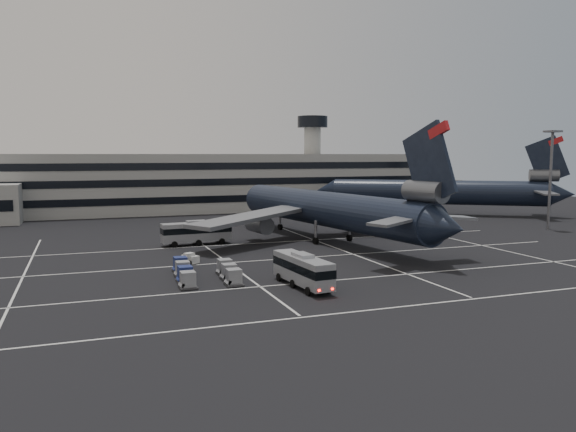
# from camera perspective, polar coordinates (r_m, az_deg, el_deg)

# --- Properties ---
(ground) EXTENTS (260.00, 260.00, 0.00)m
(ground) POSITION_cam_1_polar(r_m,az_deg,el_deg) (70.89, -0.63, -5.04)
(ground) COLOR black
(ground) RESTS_ON ground
(lane_markings) EXTENTS (90.00, 55.62, 0.01)m
(lane_markings) POSITION_cam_1_polar(r_m,az_deg,el_deg) (71.87, -0.11, -4.87)
(lane_markings) COLOR silver
(lane_markings) RESTS_ON ground
(terminal) EXTENTS (125.00, 26.00, 24.00)m
(terminal) POSITION_cam_1_polar(r_m,az_deg,el_deg) (138.33, -11.74, 3.25)
(terminal) COLOR gray
(terminal) RESTS_ON ground
(hills) EXTENTS (352.00, 180.00, 44.00)m
(hills) POSITION_cam_1_polar(r_m,az_deg,el_deg) (240.50, -10.20, -0.02)
(hills) COLOR #38332B
(hills) RESTS_ON ground
(lightpole_right) EXTENTS (2.40, 2.40, 18.28)m
(lightpole_right) POSITION_cam_1_polar(r_m,az_deg,el_deg) (114.41, 25.16, 4.64)
(lightpole_right) COLOR slate
(lightpole_right) RESTS_ON ground
(trijet_main) EXTENTS (46.84, 57.56, 18.08)m
(trijet_main) POSITION_cam_1_polar(r_m,az_deg,el_deg) (89.73, 4.06, 0.73)
(trijet_main) COLOR black
(trijet_main) RESTS_ON ground
(trijet_far) EXTENTS (50.65, 38.03, 18.08)m
(trijet_far) POSITION_cam_1_polar(r_m,az_deg,el_deg) (134.09, 15.41, 2.43)
(trijet_far) COLOR black
(trijet_far) RESTS_ON ground
(bus_near) EXTENTS (3.25, 10.30, 3.58)m
(bus_near) POSITION_cam_1_polar(r_m,az_deg,el_deg) (59.18, 1.50, -5.37)
(bus_near) COLOR #9B9DA3
(bus_near) RESTS_ON ground
(bus_far) EXTENTS (10.85, 3.33, 3.78)m
(bus_far) POSITION_cam_1_polar(r_m,az_deg,el_deg) (87.81, -9.29, -1.55)
(bus_far) COLOR #9B9DA3
(bus_far) RESTS_ON ground
(tug_b) EXTENTS (2.22, 2.62, 1.45)m
(tug_b) POSITION_cam_1_polar(r_m,az_deg,el_deg) (73.03, -9.85, -4.28)
(tug_b) COLOR silver
(tug_b) RESTS_ON ground
(uld_cluster) EXTENTS (7.26, 11.32, 1.79)m
(uld_cluster) POSITION_cam_1_polar(r_m,az_deg,el_deg) (63.51, -8.61, -5.64)
(uld_cluster) COLOR #2D2D30
(uld_cluster) RESTS_ON ground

